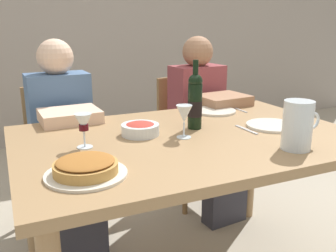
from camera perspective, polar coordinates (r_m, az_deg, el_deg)
The scene contains 18 objects.
back_wall at distance 4.09m, azimuth -14.60°, elevation 17.33°, with size 8.00×0.10×2.80m, color #A3998E.
dining_table at distance 1.70m, azimuth 3.21°, elevation -4.43°, with size 1.50×1.00×0.76m.
wine_bottle at distance 1.75m, azimuth 4.14°, elevation 3.82°, with size 0.07×0.07×0.32m.
water_pitcher at distance 1.55m, azimuth 19.14°, elevation -0.30°, with size 0.17×0.12×0.20m.
baked_tart at distance 1.26m, azimuth -12.44°, elevation -6.24°, with size 0.27×0.27×0.06m.
salad_bowl at distance 1.67m, azimuth -4.26°, elevation -0.37°, with size 0.17×0.17×0.06m.
wine_glass_left_diner at distance 1.61m, azimuth 2.48°, elevation 1.70°, with size 0.07×0.07×0.15m.
wine_glass_right_diner at distance 1.52m, azimuth -12.77°, elevation 0.29°, with size 0.07×0.07×0.14m.
dinner_plate_left_setting at distance 2.11m, azimuth 7.18°, elevation 2.30°, with size 0.23×0.23×0.01m, color silver.
dinner_plate_right_setting at distance 1.87m, azimuth 15.60°, elevation 0.10°, with size 0.25×0.25×0.01m, color silver.
fork_left_setting at distance 2.04m, azimuth 3.57°, elevation 1.81°, with size 0.16×0.01×0.01m, color silver.
knife_left_setting at distance 2.19m, azimuth 10.53°, elevation 2.56°, with size 0.18×0.01×0.01m, color silver.
knife_right_setting at distance 1.97m, azimuth 18.95°, elevation 0.48°, with size 0.18×0.01×0.01m, color silver.
spoon_right_setting at distance 1.78m, azimuth 11.87°, elevation -0.55°, with size 0.16×0.01×0.01m, color silver.
chair_left at distance 2.41m, azimuth -16.28°, elevation -3.18°, with size 0.42×0.42×0.87m.
diner_left at distance 2.15m, azimuth -15.37°, elevation -2.02°, with size 0.35×0.51×1.16m.
chair_right at distance 2.68m, azimuth 2.90°, elevation -0.65°, with size 0.44×0.44×0.87m.
diner_right at distance 2.46m, azimuth 5.84°, elevation 0.67°, with size 0.37×0.53×1.16m.
Camera 1 is at (-0.74, -1.41, 1.25)m, focal length 39.94 mm.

